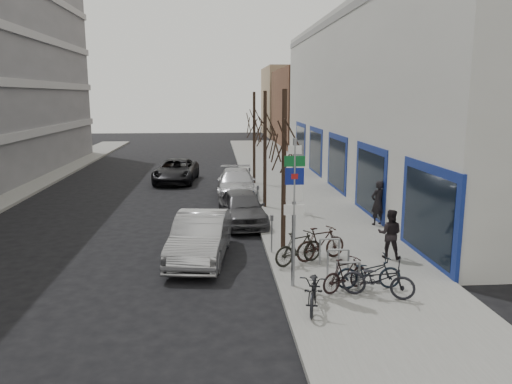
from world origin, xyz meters
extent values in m
plane|color=black|center=(0.00, 0.00, 0.00)|extent=(120.00, 120.00, 0.00)
cube|color=slate|center=(4.50, 10.00, 0.07)|extent=(5.00, 70.00, 0.15)
cube|color=#B7B7B2|center=(17.00, 16.00, 5.00)|extent=(20.00, 32.00, 10.00)
cube|color=brown|center=(13.00, 40.00, 4.00)|extent=(12.00, 14.00, 8.00)
cube|color=#937A5B|center=(13.50, 55.00, 4.50)|extent=(13.00, 12.00, 9.00)
cylinder|color=gray|center=(2.40, 0.00, 2.10)|extent=(0.10, 0.10, 4.20)
cube|color=white|center=(2.40, -0.03, 3.90)|extent=(0.35, 0.03, 0.22)
cube|color=#0C5926|center=(2.40, -0.03, 3.60)|extent=(0.55, 0.03, 0.28)
cube|color=navy|center=(2.40, -0.03, 3.20)|extent=(0.50, 0.03, 0.45)
cube|color=maroon|center=(2.40, -0.04, 3.20)|extent=(0.18, 0.02, 0.14)
cube|color=white|center=(2.40, -0.03, 2.75)|extent=(0.45, 0.03, 0.45)
cube|color=white|center=(2.40, -0.03, 2.30)|extent=(0.55, 0.03, 0.28)
cylinder|color=gray|center=(3.50, -0.50, 0.55)|extent=(0.06, 0.06, 0.80)
cylinder|color=gray|center=(4.10, -0.50, 0.55)|extent=(0.06, 0.06, 0.80)
cylinder|color=gray|center=(3.80, -0.50, 0.95)|extent=(0.60, 0.06, 0.06)
cylinder|color=gray|center=(3.50, 0.60, 0.55)|extent=(0.06, 0.06, 0.80)
cylinder|color=gray|center=(4.10, 0.60, 0.55)|extent=(0.06, 0.06, 0.80)
cylinder|color=gray|center=(3.80, 0.60, 0.95)|extent=(0.60, 0.06, 0.06)
cylinder|color=gray|center=(3.50, 1.70, 0.55)|extent=(0.06, 0.06, 0.80)
cylinder|color=gray|center=(4.10, 1.70, 0.55)|extent=(0.06, 0.06, 0.80)
cylinder|color=gray|center=(3.80, 1.70, 0.95)|extent=(0.60, 0.06, 0.06)
cylinder|color=black|center=(2.60, 3.50, 2.75)|extent=(0.16, 0.16, 5.50)
cylinder|color=black|center=(2.60, 10.00, 2.75)|extent=(0.16, 0.16, 5.50)
cylinder|color=black|center=(2.60, 16.50, 2.75)|extent=(0.16, 0.16, 5.50)
cylinder|color=gray|center=(2.15, 3.00, 0.70)|extent=(0.05, 0.05, 1.10)
cube|color=#3F3F44|center=(2.15, 3.00, 1.33)|extent=(0.10, 0.08, 0.18)
cylinder|color=gray|center=(2.15, 8.50, 0.70)|extent=(0.05, 0.05, 1.10)
cube|color=#3F3F44|center=(2.15, 8.50, 1.33)|extent=(0.10, 0.08, 0.18)
cylinder|color=gray|center=(2.15, 14.00, 0.70)|extent=(0.05, 0.05, 1.10)
cube|color=#3F3F44|center=(2.15, 14.00, 1.33)|extent=(0.10, 0.08, 0.18)
imported|color=black|center=(2.69, -1.46, 0.71)|extent=(0.98, 1.91, 1.12)
imported|color=black|center=(3.74, -0.46, 0.62)|extent=(1.59, 1.13, 0.94)
imported|color=black|center=(4.40, -0.36, 0.69)|extent=(1.79, 0.56, 1.09)
imported|color=black|center=(2.85, 1.75, 0.69)|extent=(1.81, 1.28, 1.07)
imported|color=black|center=(4.48, -0.93, 0.72)|extent=(1.94, 1.23, 1.14)
imported|color=black|center=(3.61, 2.12, 0.70)|extent=(1.89, 1.20, 1.11)
imported|color=#A1A1A6|center=(-0.20, 2.90, 0.76)|extent=(2.16, 4.77, 1.52)
imported|color=#454549|center=(1.40, 7.36, 0.72)|extent=(2.14, 4.38, 1.44)
imported|color=#B9B9BF|center=(1.40, 13.19, 0.71)|extent=(2.09, 4.96, 1.43)
imported|color=black|center=(-2.14, 18.00, 0.71)|extent=(2.77, 5.28, 1.42)
imported|color=black|center=(6.80, 6.26, 1.06)|extent=(0.77, 0.64, 1.81)
imported|color=black|center=(5.85, 2.15, 0.95)|extent=(0.70, 0.60, 1.61)
camera|label=1|loc=(0.36, -12.83, 5.28)|focal=35.00mm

